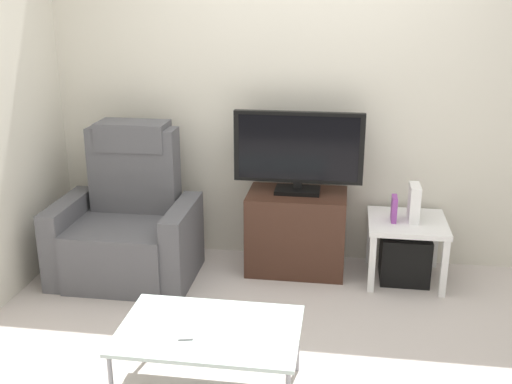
{
  "coord_description": "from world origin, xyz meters",
  "views": [
    {
      "loc": [
        0.33,
        -3.34,
        1.98
      ],
      "look_at": [
        -0.25,
        0.5,
        0.7
      ],
      "focal_mm": 43.23,
      "sensor_mm": 36.0,
      "label": 1
    }
  ],
  "objects_px": {
    "subwoofer_box": "(405,257)",
    "coffee_table": "(210,332)",
    "book_upright": "(394,209)",
    "cell_phone": "(186,331)",
    "tv_stand": "(297,231)",
    "television": "(299,151)",
    "recliner_armchair": "(128,225)",
    "side_table": "(407,230)",
    "game_console": "(414,203)"
  },
  "relations": [
    {
      "from": "television",
      "to": "side_table",
      "type": "xyz_separation_m",
      "value": [
        0.78,
        -0.07,
        -0.52
      ]
    },
    {
      "from": "book_upright",
      "to": "coffee_table",
      "type": "bearing_deg",
      "value": -123.36
    },
    {
      "from": "tv_stand",
      "to": "subwoofer_box",
      "type": "height_order",
      "value": "tv_stand"
    },
    {
      "from": "game_console",
      "to": "coffee_table",
      "type": "relative_size",
      "value": 0.29
    },
    {
      "from": "tv_stand",
      "to": "recliner_armchair",
      "type": "bearing_deg",
      "value": -168.38
    },
    {
      "from": "recliner_armchair",
      "to": "game_console",
      "type": "relative_size",
      "value": 4.21
    },
    {
      "from": "book_upright",
      "to": "game_console",
      "type": "bearing_deg",
      "value": 12.53
    },
    {
      "from": "tv_stand",
      "to": "game_console",
      "type": "xyz_separation_m",
      "value": [
        0.81,
        -0.04,
        0.28
      ]
    },
    {
      "from": "game_console",
      "to": "cell_phone",
      "type": "distance_m",
      "value": 2.0
    },
    {
      "from": "television",
      "to": "book_upright",
      "type": "height_order",
      "value": "television"
    },
    {
      "from": "tv_stand",
      "to": "recliner_armchair",
      "type": "relative_size",
      "value": 0.65
    },
    {
      "from": "subwoofer_box",
      "to": "book_upright",
      "type": "relative_size",
      "value": 1.93
    },
    {
      "from": "coffee_table",
      "to": "side_table",
      "type": "bearing_deg",
      "value": 54.4
    },
    {
      "from": "recliner_armchair",
      "to": "cell_phone",
      "type": "xyz_separation_m",
      "value": [
        0.78,
        -1.37,
        0.01
      ]
    },
    {
      "from": "television",
      "to": "subwoofer_box",
      "type": "relative_size",
      "value": 2.7
    },
    {
      "from": "subwoofer_box",
      "to": "game_console",
      "type": "bearing_deg",
      "value": 15.95
    },
    {
      "from": "tv_stand",
      "to": "subwoofer_box",
      "type": "distance_m",
      "value": 0.79
    },
    {
      "from": "side_table",
      "to": "subwoofer_box",
      "type": "relative_size",
      "value": 1.59
    },
    {
      "from": "television",
      "to": "recliner_armchair",
      "type": "relative_size",
      "value": 0.85
    },
    {
      "from": "recliner_armchair",
      "to": "coffee_table",
      "type": "height_order",
      "value": "recliner_armchair"
    },
    {
      "from": "side_table",
      "to": "subwoofer_box",
      "type": "distance_m",
      "value": 0.21
    },
    {
      "from": "coffee_table",
      "to": "cell_phone",
      "type": "distance_m",
      "value": 0.12
    },
    {
      "from": "side_table",
      "to": "coffee_table",
      "type": "bearing_deg",
      "value": -125.6
    },
    {
      "from": "television",
      "to": "recliner_armchair",
      "type": "xyz_separation_m",
      "value": [
        -1.19,
        -0.26,
        -0.53
      ]
    },
    {
      "from": "recliner_armchair",
      "to": "subwoofer_box",
      "type": "height_order",
      "value": "recliner_armchair"
    },
    {
      "from": "television",
      "to": "cell_phone",
      "type": "height_order",
      "value": "television"
    },
    {
      "from": "tv_stand",
      "to": "book_upright",
      "type": "relative_size",
      "value": 4.02
    },
    {
      "from": "television",
      "to": "subwoofer_box",
      "type": "xyz_separation_m",
      "value": [
        0.78,
        -0.07,
        -0.73
      ]
    },
    {
      "from": "television",
      "to": "recliner_armchair",
      "type": "bearing_deg",
      "value": -167.51
    },
    {
      "from": "television",
      "to": "cell_phone",
      "type": "relative_size",
      "value": 6.1
    },
    {
      "from": "coffee_table",
      "to": "cell_phone",
      "type": "bearing_deg",
      "value": -152.95
    },
    {
      "from": "game_console",
      "to": "book_upright",
      "type": "bearing_deg",
      "value": -167.47
    },
    {
      "from": "book_upright",
      "to": "cell_phone",
      "type": "bearing_deg",
      "value": -125.15
    },
    {
      "from": "tv_stand",
      "to": "cell_phone",
      "type": "relative_size",
      "value": 4.71
    },
    {
      "from": "subwoofer_box",
      "to": "tv_stand",
      "type": "bearing_deg",
      "value": 176.27
    },
    {
      "from": "recliner_armchair",
      "to": "book_upright",
      "type": "relative_size",
      "value": 6.14
    },
    {
      "from": "coffee_table",
      "to": "cell_phone",
      "type": "xyz_separation_m",
      "value": [
        -0.11,
        -0.05,
        0.03
      ]
    },
    {
      "from": "television",
      "to": "game_console",
      "type": "bearing_deg",
      "value": -4.19
    },
    {
      "from": "television",
      "to": "subwoofer_box",
      "type": "bearing_deg",
      "value": -5.11
    },
    {
      "from": "tv_stand",
      "to": "television",
      "type": "height_order",
      "value": "television"
    },
    {
      "from": "cell_phone",
      "to": "game_console",
      "type": "bearing_deg",
      "value": 37.36
    },
    {
      "from": "tv_stand",
      "to": "coffee_table",
      "type": "xyz_separation_m",
      "value": [
        -0.3,
        -1.56,
        0.06
      ]
    },
    {
      "from": "side_table",
      "to": "game_console",
      "type": "distance_m",
      "value": 0.2
    },
    {
      "from": "subwoofer_box",
      "to": "coffee_table",
      "type": "bearing_deg",
      "value": -125.6
    },
    {
      "from": "subwoofer_box",
      "to": "game_console",
      "type": "xyz_separation_m",
      "value": [
        0.04,
        0.01,
        0.41
      ]
    },
    {
      "from": "side_table",
      "to": "cell_phone",
      "type": "relative_size",
      "value": 3.6
    },
    {
      "from": "recliner_armchair",
      "to": "cell_phone",
      "type": "relative_size",
      "value": 7.2
    },
    {
      "from": "television",
      "to": "game_console",
      "type": "height_order",
      "value": "television"
    },
    {
      "from": "coffee_table",
      "to": "subwoofer_box",
      "type": "bearing_deg",
      "value": 54.4
    },
    {
      "from": "cell_phone",
      "to": "recliner_armchair",
      "type": "bearing_deg",
      "value": 105.0
    }
  ]
}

